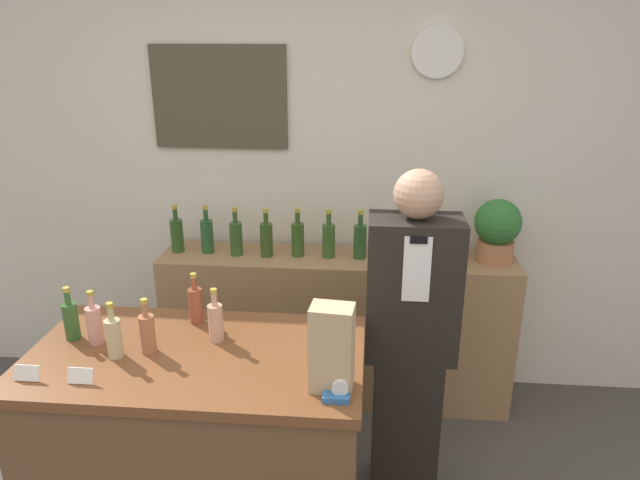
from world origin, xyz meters
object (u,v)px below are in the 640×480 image
shopkeeper (410,343)px  potted_plant (497,229)px  paper_bag (332,348)px  tape_dispenser (338,393)px

shopkeeper → potted_plant: bearing=55.9°
potted_plant → paper_bag: (-0.81, -1.39, 0.03)m
shopkeeper → potted_plant: (0.50, 0.74, 0.31)m
tape_dispenser → shopkeeper: bearing=68.1°
paper_bag → potted_plant: bearing=59.7°
potted_plant → shopkeeper: bearing=-124.1°
paper_bag → tape_dispenser: paper_bag is taller
potted_plant → paper_bag: 1.61m
potted_plant → tape_dispenser: (-0.79, -1.45, -0.10)m
shopkeeper → paper_bag: size_ratio=5.23×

